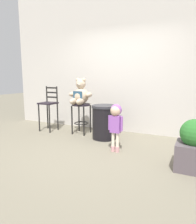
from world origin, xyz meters
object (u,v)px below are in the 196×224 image
object	(u,v)px
planter_with_shrub	(194,147)
bar_stool_with_teddy	(81,112)
teddy_bear	(80,95)
child_walking	(116,118)
bar_chair_empty	(49,106)
trash_bin	(104,122)

from	to	relation	value
planter_with_shrub	bar_stool_with_teddy	bearing A→B (deg)	157.39
bar_stool_with_teddy	teddy_bear	world-z (taller)	teddy_bear
child_walking	bar_chair_empty	xyz separation A→B (m)	(-2.03, 0.71, 0.01)
bar_stool_with_teddy	bar_chair_empty	xyz separation A→B (m)	(-0.87, -0.09, 0.11)
child_walking	planter_with_shrub	xyz separation A→B (m)	(1.26, -0.21, -0.28)
bar_chair_empty	bar_stool_with_teddy	bearing A→B (deg)	6.25
child_walking	trash_bin	size ratio (longest dim) A/B	1.17
bar_stool_with_teddy	teddy_bear	size ratio (longest dim) A/B	1.19
bar_stool_with_teddy	trash_bin	xyz separation A→B (m)	(0.66, -0.15, -0.15)
planter_with_shrub	child_walking	bearing A→B (deg)	170.75
bar_stool_with_teddy	planter_with_shrub	world-z (taller)	planter_with_shrub
bar_stool_with_teddy	trash_bin	bearing A→B (deg)	-12.39
bar_stool_with_teddy	trash_bin	world-z (taller)	trash_bin
trash_bin	child_walking	bearing A→B (deg)	-52.48
bar_stool_with_teddy	bar_chair_empty	bearing A→B (deg)	-173.75
bar_chair_empty	child_walking	bearing A→B (deg)	-19.30
child_walking	teddy_bear	bearing A→B (deg)	3.43
teddy_bear	bar_stool_with_teddy	bearing A→B (deg)	90.00
planter_with_shrub	bar_chair_empty	bearing A→B (deg)	164.44
trash_bin	planter_with_shrub	world-z (taller)	planter_with_shrub
teddy_bear	bar_chair_empty	distance (m)	0.92
bar_stool_with_teddy	planter_with_shrub	distance (m)	2.64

